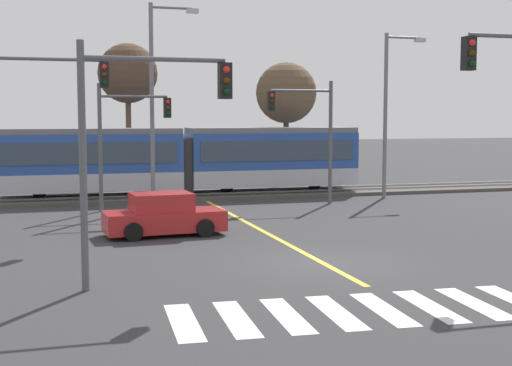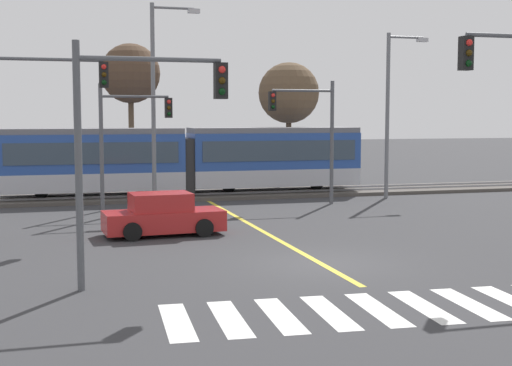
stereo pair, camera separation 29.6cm
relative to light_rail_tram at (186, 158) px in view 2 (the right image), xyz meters
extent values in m
plane|color=#333335|center=(0.77, -17.50, -2.05)|extent=(200.00, 200.00, 0.00)
cube|color=#4C4742|center=(0.77, 0.01, -1.96)|extent=(120.00, 4.00, 0.18)
cube|color=#939399|center=(0.77, -0.71, -1.82)|extent=(120.00, 0.08, 0.10)
cube|color=#939399|center=(0.77, 0.73, -1.82)|extent=(120.00, 0.08, 0.10)
cube|color=#B7BAC1|center=(-4.75, 0.01, -1.07)|extent=(9.00, 2.60, 0.90)
cube|color=#284C9E|center=(-4.75, 0.01, 0.33)|extent=(9.00, 2.60, 1.90)
cube|color=#384756|center=(-4.75, -1.31, 0.38)|extent=(8.28, 0.04, 1.04)
cube|color=slate|center=(-4.75, 0.01, 1.42)|extent=(9.00, 2.39, 0.28)
cylinder|color=black|center=(-2.27, 0.01, -1.52)|extent=(0.70, 0.20, 0.70)
cylinder|color=black|center=(-7.22, 0.01, -1.52)|extent=(0.70, 0.20, 0.70)
cube|color=#B7BAC1|center=(4.75, 0.01, -1.07)|extent=(9.00, 2.60, 0.90)
cube|color=#284C9E|center=(4.75, 0.01, 0.33)|extent=(9.00, 2.60, 1.90)
cube|color=#384756|center=(4.75, -1.31, 0.38)|extent=(8.28, 0.04, 1.04)
cube|color=slate|center=(4.75, 0.01, 1.42)|extent=(9.00, 2.39, 0.28)
cylinder|color=black|center=(7.22, 0.01, -1.52)|extent=(0.70, 0.20, 0.70)
cylinder|color=black|center=(2.27, 0.01, -1.52)|extent=(0.70, 0.20, 0.70)
cube|color=#2D2D2D|center=(0.00, 0.01, -0.37)|extent=(0.50, 2.34, 2.80)
cube|color=silver|center=(-4.17, -22.20, -2.04)|extent=(0.72, 2.83, 0.01)
cube|color=silver|center=(-3.07, -22.27, -2.04)|extent=(0.72, 2.83, 0.01)
cube|color=silver|center=(-1.98, -22.33, -2.04)|extent=(0.72, 2.83, 0.01)
cube|color=silver|center=(-0.88, -22.40, -2.04)|extent=(0.72, 2.83, 0.01)
cube|color=silver|center=(0.22, -22.46, -2.04)|extent=(0.72, 2.83, 0.01)
cube|color=silver|center=(1.32, -22.52, -2.04)|extent=(0.72, 2.83, 0.01)
cube|color=silver|center=(2.42, -22.59, -2.04)|extent=(0.72, 2.83, 0.01)
cube|color=gold|center=(0.77, -11.24, -2.05)|extent=(0.20, 18.50, 0.01)
cube|color=#B22323|center=(-2.86, -11.44, -1.53)|extent=(4.30, 1.97, 0.72)
cube|color=#B22323|center=(-2.96, -11.44, -0.85)|extent=(2.20, 1.66, 0.64)
cube|color=#384756|center=(-1.96, -11.38, -0.85)|extent=(0.19, 1.43, 0.52)
cube|color=#384756|center=(-3.01, -10.66, -0.85)|extent=(1.78, 0.16, 0.48)
cylinder|color=black|center=(-1.66, -10.50, -1.73)|extent=(0.65, 0.26, 0.64)
cylinder|color=black|center=(-1.55, -12.20, -1.73)|extent=(0.65, 0.26, 0.64)
cylinder|color=black|center=(-4.17, -10.67, -1.73)|extent=(0.65, 0.26, 0.64)
cylinder|color=black|center=(-4.06, -12.37, -1.73)|extent=(0.65, 0.26, 0.64)
cylinder|color=#515459|center=(-5.97, -18.93, 0.96)|extent=(0.18, 0.18, 6.01)
cylinder|color=#515459|center=(-4.22, -18.93, 3.55)|extent=(3.50, 0.12, 0.12)
cube|color=black|center=(-2.47, -18.93, 3.05)|extent=(0.32, 0.28, 0.90)
sphere|color=red|center=(-2.47, -19.08, 3.32)|extent=(0.18, 0.18, 0.18)
sphere|color=#3A2706|center=(-2.47, -19.08, 3.05)|extent=(0.18, 0.18, 0.18)
sphere|color=black|center=(-2.47, -19.08, 2.78)|extent=(0.18, 0.18, 0.18)
cylinder|color=#515459|center=(6.28, -4.53, 0.90)|extent=(0.18, 0.18, 5.89)
cylinder|color=#515459|center=(4.78, -4.53, 3.36)|extent=(3.00, 0.12, 0.12)
cube|color=black|center=(3.28, -4.53, 2.86)|extent=(0.32, 0.28, 0.90)
sphere|color=red|center=(3.28, -4.68, 3.13)|extent=(0.18, 0.18, 0.18)
sphere|color=#3A2706|center=(3.28, -4.68, 2.86)|extent=(0.18, 0.18, 0.18)
sphere|color=black|center=(3.28, -4.68, 2.59)|extent=(0.18, 0.18, 0.18)
cylinder|color=#515459|center=(-6.80, -10.72, 4.12)|extent=(4.00, 0.12, 0.12)
cube|color=black|center=(-4.80, -10.72, 3.62)|extent=(0.32, 0.28, 0.90)
sphere|color=red|center=(-4.80, -10.87, 3.89)|extent=(0.18, 0.18, 0.18)
sphere|color=#3A2706|center=(-4.80, -10.87, 3.62)|extent=(0.18, 0.18, 0.18)
sphere|color=black|center=(-4.80, -10.87, 3.35)|extent=(0.18, 0.18, 0.18)
cylinder|color=#515459|center=(-4.54, -4.27, 0.78)|extent=(0.18, 0.18, 5.66)
cylinder|color=#515459|center=(-3.04, -4.27, 3.04)|extent=(3.00, 0.12, 0.12)
cube|color=black|center=(-1.54, -4.27, 2.54)|extent=(0.32, 0.28, 0.90)
sphere|color=red|center=(-1.54, -4.42, 2.81)|extent=(0.18, 0.18, 0.18)
sphere|color=#3A2706|center=(-1.54, -4.42, 2.54)|extent=(0.18, 0.18, 0.18)
sphere|color=black|center=(-1.54, -4.42, 2.27)|extent=(0.18, 0.18, 0.18)
cube|color=black|center=(4.14, -19.42, 3.85)|extent=(0.32, 0.28, 0.90)
sphere|color=red|center=(4.14, -19.57, 4.12)|extent=(0.18, 0.18, 0.18)
sphere|color=#3A2706|center=(4.14, -19.57, 3.85)|extent=(0.18, 0.18, 0.18)
sphere|color=black|center=(4.14, -19.57, 3.58)|extent=(0.18, 0.18, 0.18)
cylinder|color=slate|center=(-2.06, -3.10, 2.65)|extent=(0.20, 0.20, 9.41)
cylinder|color=slate|center=(-1.09, -3.10, 7.16)|extent=(1.94, 0.12, 0.12)
cube|color=#B2B2B7|center=(-0.12, -3.10, 7.06)|extent=(0.56, 0.28, 0.20)
cylinder|color=slate|center=(9.90, -3.07, 2.16)|extent=(0.20, 0.20, 8.42)
cylinder|color=slate|center=(10.84, -3.07, 6.17)|extent=(1.89, 0.12, 0.12)
cube|color=#B2B2B7|center=(11.79, -3.07, 6.07)|extent=(0.56, 0.28, 0.20)
cylinder|color=brown|center=(-2.23, 5.43, 0.94)|extent=(0.32, 0.32, 5.98)
sphere|color=#4C3828|center=(-2.23, 5.43, 4.62)|extent=(3.44, 3.44, 3.44)
cylinder|color=brown|center=(6.77, 3.54, 0.38)|extent=(0.32, 0.32, 4.86)
sphere|color=brown|center=(6.77, 3.54, 3.53)|extent=(3.57, 3.57, 3.57)
camera|label=1|loc=(-6.77, -36.37, 2.18)|focal=50.00mm
camera|label=2|loc=(-6.49, -36.45, 2.18)|focal=50.00mm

